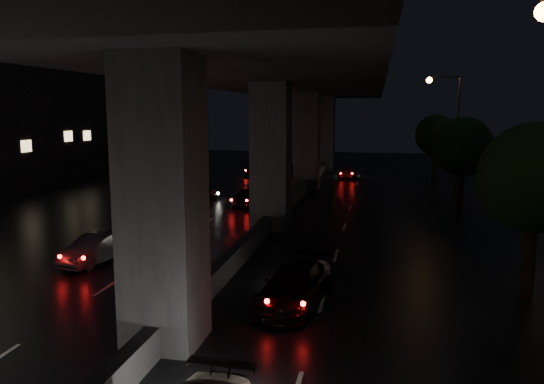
% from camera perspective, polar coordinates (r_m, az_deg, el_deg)
% --- Properties ---
extents(ground, '(120.00, 120.00, 0.00)m').
position_cam_1_polar(ground, '(24.90, -2.37, -6.35)').
color(ground, black).
rests_on(ground, ground).
extents(viaduct, '(12.00, 80.00, 10.50)m').
position_cam_1_polar(viaduct, '(28.98, -0.10, 12.43)').
color(viaduct, '#2E2E30').
rests_on(viaduct, ground).
extents(median_barrier, '(0.45, 70.00, 0.85)m').
position_cam_1_polar(median_barrier, '(29.55, -0.09, -3.07)').
color(median_barrier, '#2E2E30').
rests_on(median_barrier, ground).
extents(tree_b, '(3.80, 3.80, 6.12)m').
position_cam_1_polar(tree_b, '(20.20, 26.41, 1.31)').
color(tree_b, black).
rests_on(tree_b, ground).
extents(tree_c, '(3.80, 3.80, 6.12)m').
position_cam_1_polar(tree_c, '(35.82, 19.82, 4.59)').
color(tree_c, black).
rests_on(tree_c, ground).
extents(tree_d, '(3.80, 3.80, 6.12)m').
position_cam_1_polar(tree_d, '(51.68, 17.24, 5.85)').
color(tree_d, black).
rests_on(tree_d, ground).
extents(streetlight_far, '(2.52, 0.44, 9.00)m').
position_cam_1_polar(streetlight_far, '(41.70, 18.68, 7.18)').
color(streetlight_far, '#2D2D33').
rests_on(streetlight_far, ground).
extents(car_3, '(2.51, 4.79, 1.32)m').
position_cam_1_polar(car_3, '(18.14, 2.49, -10.01)').
color(car_3, black).
rests_on(car_3, ground).
extents(car_4, '(2.04, 3.95, 1.24)m').
position_cam_1_polar(car_4, '(24.13, -18.41, -5.78)').
color(car_4, '#262629').
rests_on(car_4, ground).
extents(car_5, '(1.98, 3.69, 1.15)m').
position_cam_1_polar(car_5, '(22.46, -11.07, -6.68)').
color(car_5, black).
rests_on(car_5, ground).
extents(car_6, '(2.29, 4.16, 1.34)m').
position_cam_1_polar(car_6, '(29.82, -11.52, -2.66)').
color(car_6, black).
rests_on(car_6, ground).
extents(car_7, '(2.12, 3.97, 1.09)m').
position_cam_1_polar(car_7, '(37.16, -7.31, -0.50)').
color(car_7, '#262529').
rests_on(car_7, ground).
extents(car_8, '(1.75, 3.74, 1.24)m').
position_cam_1_polar(car_8, '(36.12, -2.82, -0.59)').
color(car_8, black).
rests_on(car_8, ground).
extents(car_9, '(1.43, 3.90, 1.28)m').
position_cam_1_polar(car_9, '(42.11, -0.40, 0.79)').
color(car_9, '#625855').
rests_on(car_9, ground).
extents(car_10, '(2.30, 4.66, 1.27)m').
position_cam_1_polar(car_10, '(52.88, 1.70, 2.43)').
color(car_10, black).
rests_on(car_10, ground).
extents(car_11, '(2.90, 4.58, 1.18)m').
position_cam_1_polar(car_11, '(53.22, -1.88, 2.42)').
color(car_11, black).
rests_on(car_11, ground).
extents(car_12, '(1.85, 3.78, 1.24)m').
position_cam_1_polar(car_12, '(51.20, 8.14, 2.11)').
color(car_12, '#56585D').
rests_on(car_12, ground).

